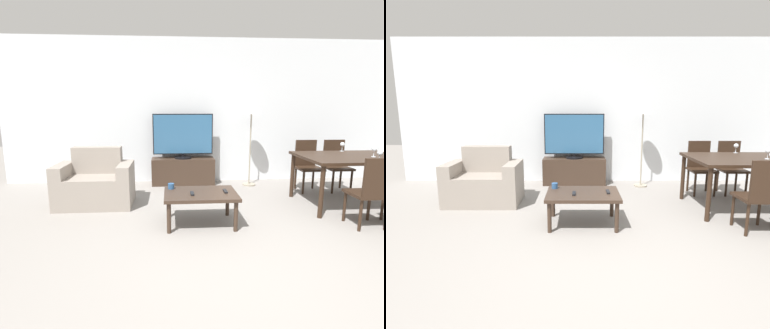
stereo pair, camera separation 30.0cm
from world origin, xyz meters
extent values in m
plane|color=gray|center=(0.00, 0.00, 0.00)|extent=(18.00, 18.00, 0.00)
cube|color=silver|center=(0.00, 3.39, 1.35)|extent=(7.50, 0.06, 2.70)
cube|color=gray|center=(-1.75, 1.95, 0.22)|extent=(0.73, 0.68, 0.44)
cube|color=gray|center=(-1.75, 2.19, 0.64)|extent=(0.73, 0.20, 0.40)
cube|color=gray|center=(-2.20, 1.95, 0.31)|extent=(0.18, 0.68, 0.62)
cube|color=gray|center=(-1.29, 1.95, 0.31)|extent=(0.18, 0.68, 0.62)
cube|color=#38281E|center=(-0.40, 3.12, 0.25)|extent=(1.17, 0.39, 0.49)
cylinder|color=black|center=(-0.40, 3.12, 0.51)|extent=(0.32, 0.32, 0.03)
cylinder|color=black|center=(-0.40, 3.12, 0.55)|extent=(0.04, 0.04, 0.05)
cube|color=black|center=(-0.40, 3.12, 0.95)|extent=(1.11, 0.04, 0.75)
cube|color=#2D5B84|center=(-0.40, 3.10, 0.95)|extent=(1.07, 0.01, 0.71)
cube|color=#38281E|center=(-0.27, 1.12, 0.39)|extent=(0.89, 0.64, 0.04)
cylinder|color=#38281E|center=(-0.66, 0.86, 0.18)|extent=(0.05, 0.05, 0.37)
cylinder|color=#38281E|center=(0.13, 0.86, 0.18)|extent=(0.05, 0.05, 0.37)
cylinder|color=#38281E|center=(-0.66, 1.39, 0.18)|extent=(0.05, 0.05, 0.37)
cylinder|color=#38281E|center=(0.13, 1.39, 0.18)|extent=(0.05, 0.05, 0.37)
cube|color=black|center=(2.00, 1.68, 0.72)|extent=(1.46, 1.07, 0.04)
cylinder|color=black|center=(1.33, 1.21, 0.35)|extent=(0.06, 0.06, 0.70)
cylinder|color=black|center=(1.33, 2.16, 0.35)|extent=(0.06, 0.06, 0.70)
cylinder|color=black|center=(2.67, 2.16, 0.35)|extent=(0.06, 0.06, 0.70)
cube|color=black|center=(1.74, 0.92, 0.40)|extent=(0.40, 0.40, 0.04)
cylinder|color=black|center=(1.58, 1.08, 0.19)|extent=(0.04, 0.04, 0.39)
cylinder|color=black|center=(1.90, 1.08, 0.19)|extent=(0.04, 0.04, 0.39)
cylinder|color=black|center=(1.58, 0.75, 0.19)|extent=(0.04, 0.04, 0.39)
cube|color=black|center=(1.74, 0.73, 0.65)|extent=(0.37, 0.04, 0.45)
cube|color=black|center=(2.25, 2.45, 0.40)|extent=(0.40, 0.40, 0.04)
cylinder|color=black|center=(2.09, 2.28, 0.19)|extent=(0.04, 0.04, 0.39)
cylinder|color=black|center=(2.41, 2.28, 0.19)|extent=(0.04, 0.04, 0.39)
cylinder|color=black|center=(2.09, 2.61, 0.19)|extent=(0.04, 0.04, 0.39)
cylinder|color=black|center=(2.41, 2.61, 0.19)|extent=(0.04, 0.04, 0.39)
cube|color=black|center=(2.25, 2.63, 0.65)|extent=(0.37, 0.04, 0.45)
cube|color=black|center=(1.74, 2.45, 0.40)|extent=(0.40, 0.40, 0.04)
cylinder|color=black|center=(1.58, 2.28, 0.19)|extent=(0.04, 0.04, 0.39)
cylinder|color=black|center=(1.90, 2.28, 0.19)|extent=(0.04, 0.04, 0.39)
cylinder|color=black|center=(1.58, 2.61, 0.19)|extent=(0.04, 0.04, 0.39)
cylinder|color=black|center=(1.90, 2.61, 0.19)|extent=(0.04, 0.04, 0.39)
cube|color=black|center=(1.74, 2.63, 0.65)|extent=(0.37, 0.04, 0.45)
cylinder|color=gray|center=(0.83, 2.94, 0.01)|extent=(0.24, 0.24, 0.02)
cylinder|color=gray|center=(0.83, 2.94, 0.67)|extent=(0.02, 0.02, 1.30)
cone|color=white|center=(0.83, 2.94, 1.43)|extent=(0.33, 0.33, 0.22)
cube|color=black|center=(0.04, 1.12, 0.42)|extent=(0.04, 0.15, 0.02)
cube|color=black|center=(-0.37, 1.05, 0.42)|extent=(0.04, 0.15, 0.02)
cylinder|color=navy|center=(-0.63, 1.31, 0.44)|extent=(0.08, 0.08, 0.07)
cylinder|color=silver|center=(2.11, 2.13, 0.75)|extent=(0.06, 0.06, 0.01)
cylinder|color=silver|center=(2.11, 2.13, 0.79)|extent=(0.01, 0.01, 0.07)
sphere|color=silver|center=(2.11, 2.13, 0.86)|extent=(0.07, 0.07, 0.07)
cylinder|color=silver|center=(2.25, 1.57, 0.75)|extent=(0.06, 0.06, 0.01)
cylinder|color=silver|center=(2.25, 1.57, 0.79)|extent=(0.01, 0.01, 0.07)
sphere|color=silver|center=(2.25, 1.57, 0.86)|extent=(0.07, 0.07, 0.07)
camera|label=1|loc=(-0.62, -2.42, 1.44)|focal=28.00mm
camera|label=2|loc=(-0.33, -2.43, 1.44)|focal=28.00mm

